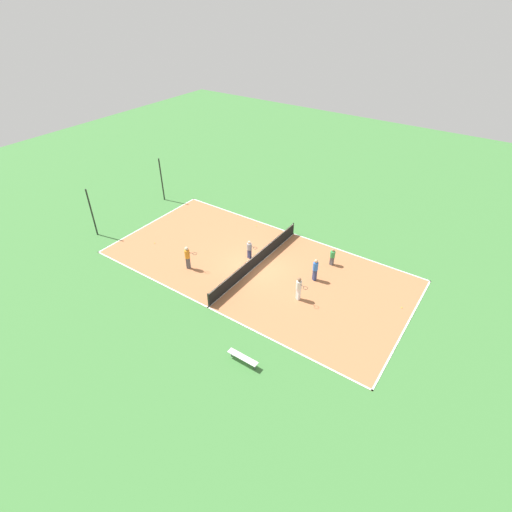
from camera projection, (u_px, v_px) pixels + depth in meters
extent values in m
plane|color=#3D7538|center=(256.00, 266.00, 29.02)|extent=(80.00, 80.00, 0.00)
cube|color=#AD6B42|center=(256.00, 266.00, 29.01)|extent=(10.89, 21.94, 0.02)
cube|color=white|center=(208.00, 307.00, 25.37)|extent=(0.10, 21.94, 0.00)
cube|color=white|center=(293.00, 234.00, 32.64)|extent=(0.10, 21.94, 0.00)
cube|color=white|center=(406.00, 327.00, 23.93)|extent=(10.89, 0.10, 0.00)
cube|color=white|center=(151.00, 223.00, 34.08)|extent=(10.89, 0.10, 0.00)
cube|color=white|center=(256.00, 266.00, 29.01)|extent=(10.89, 0.10, 0.00)
cylinder|color=black|center=(208.00, 300.00, 25.13)|extent=(0.10, 0.10, 1.06)
cylinder|color=black|center=(293.00, 229.00, 32.27)|extent=(0.10, 0.10, 1.06)
cube|color=black|center=(256.00, 260.00, 28.71)|extent=(10.59, 0.03, 1.01)
cube|color=white|center=(256.00, 255.00, 28.44)|extent=(10.59, 0.04, 0.06)
cube|color=silver|center=(243.00, 357.00, 21.52)|extent=(0.36, 1.84, 0.04)
cylinder|color=#4C4C51|center=(254.00, 366.00, 21.30)|extent=(0.08, 0.08, 0.41)
cylinder|color=#4C4C51|center=(232.00, 354.00, 22.01)|extent=(0.08, 0.08, 0.41)
cube|color=navy|center=(315.00, 275.00, 27.44)|extent=(0.29, 0.31, 0.86)
cylinder|color=blue|center=(316.00, 266.00, 27.02)|extent=(0.48, 0.48, 0.60)
sphere|color=tan|center=(316.00, 261.00, 26.77)|extent=(0.26, 0.26, 0.26)
cube|color=white|center=(298.00, 294.00, 25.79)|extent=(0.27, 0.30, 0.86)
cylinder|color=silver|center=(299.00, 285.00, 25.37)|extent=(0.46, 0.46, 0.60)
sphere|color=brown|center=(299.00, 280.00, 25.12)|extent=(0.26, 0.26, 0.26)
cylinder|color=#262626|center=(302.00, 286.00, 25.07)|extent=(0.12, 0.27, 0.03)
torus|color=black|center=(305.00, 288.00, 24.89)|extent=(0.39, 0.39, 0.02)
cube|color=#4C4C51|center=(332.00, 261.00, 28.95)|extent=(0.24, 0.29, 0.68)
cylinder|color=green|center=(333.00, 254.00, 28.62)|extent=(0.42, 0.42, 0.48)
sphere|color=#A87A56|center=(333.00, 250.00, 28.43)|extent=(0.20, 0.20, 0.20)
cube|color=#4C4C51|center=(188.00, 263.00, 28.53)|extent=(0.26, 0.30, 0.91)
cylinder|color=orange|center=(187.00, 254.00, 28.08)|extent=(0.45, 0.45, 0.64)
sphere|color=beige|center=(186.00, 249.00, 27.82)|extent=(0.27, 0.27, 0.27)
cylinder|color=#262626|center=(191.00, 253.00, 27.91)|extent=(0.11, 0.28, 0.03)
torus|color=black|center=(195.00, 254.00, 27.83)|extent=(0.38, 0.38, 0.02)
cube|color=navy|center=(249.00, 254.00, 29.63)|extent=(0.23, 0.28, 0.75)
cylinder|color=gray|center=(249.00, 247.00, 29.26)|extent=(0.41, 0.41, 0.52)
sphere|color=tan|center=(249.00, 242.00, 29.05)|extent=(0.22, 0.22, 0.22)
cylinder|color=#262626|center=(252.00, 247.00, 29.01)|extent=(0.07, 0.28, 0.03)
torus|color=black|center=(255.00, 248.00, 28.86)|extent=(0.34, 0.34, 0.02)
sphere|color=#CCE033|center=(256.00, 226.00, 33.62)|extent=(0.07, 0.07, 0.07)
sphere|color=#CCE033|center=(402.00, 307.00, 25.31)|extent=(0.07, 0.07, 0.07)
sphere|color=#CCE033|center=(155.00, 243.00, 31.44)|extent=(0.07, 0.07, 0.07)
cylinder|color=black|center=(92.00, 213.00, 31.41)|extent=(0.12, 0.12, 4.05)
cylinder|color=black|center=(162.00, 180.00, 36.51)|extent=(0.12, 0.12, 4.05)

